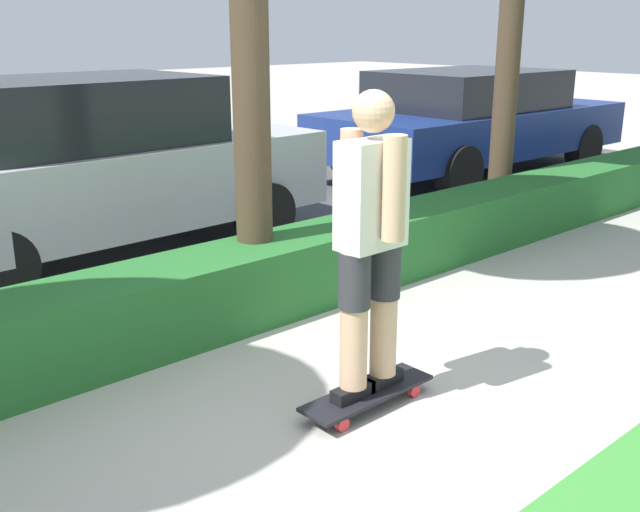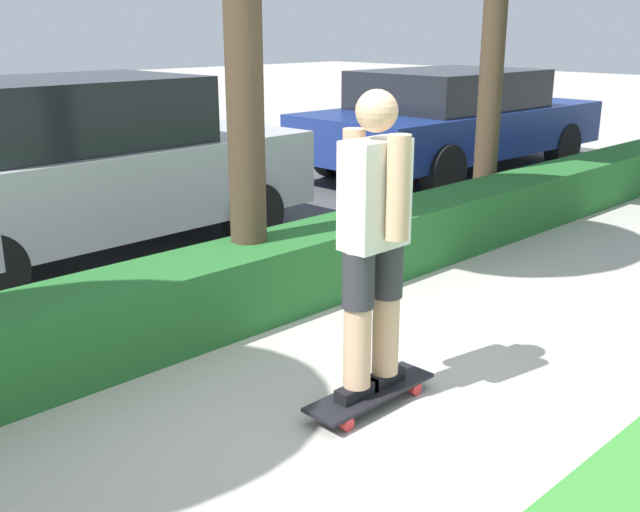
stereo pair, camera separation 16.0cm
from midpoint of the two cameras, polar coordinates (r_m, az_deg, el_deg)
ground_plane at (r=4.27m, az=7.31°, el=-11.06°), size 60.00×60.00×0.00m
street_asphalt at (r=7.49m, az=-17.81°, el=0.76°), size 18.61×5.00×0.01m
hedge_row at (r=5.24m, az=-5.94°, el=-2.40°), size 18.61×0.60×0.53m
skateboard at (r=4.18m, az=4.76°, el=-10.45°), size 0.83×0.24×0.10m
skater_person at (r=3.85m, az=5.08°, el=1.26°), size 0.49×0.42×1.62m
parked_car_middle at (r=7.01m, az=-16.13°, el=6.62°), size 4.10×1.85×1.59m
parked_car_rear at (r=10.79m, az=11.85°, el=10.12°), size 4.73×2.08×1.43m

